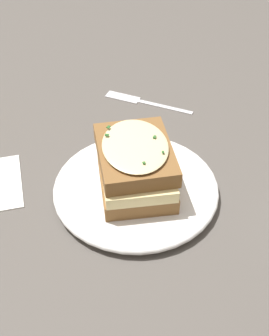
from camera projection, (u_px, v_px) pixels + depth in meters
The scene contains 4 objects.
ground_plane at pixel (129, 197), 0.71m from camera, with size 2.40×2.40×0.00m, color #514C47.
dinner_plate at pixel (135, 187), 0.71m from camera, with size 0.25×0.25×0.02m.
sandwich at pixel (135, 165), 0.68m from camera, with size 0.16×0.17×0.08m.
fork at pixel (138, 100), 0.89m from camera, with size 0.10×0.16×0.00m.
Camera 1 is at (-0.29, -0.40, 0.51)m, focal length 50.00 mm.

